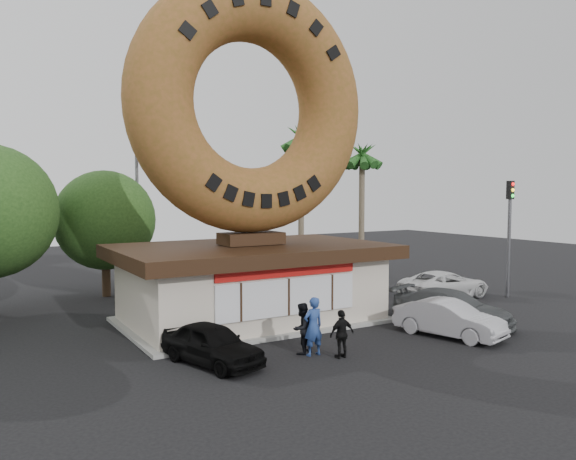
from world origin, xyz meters
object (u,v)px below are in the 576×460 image
(car_silver, at_px, (449,319))
(car_white, at_px, (444,284))
(person_left, at_px, (313,326))
(person_right, at_px, (342,334))
(donut_shop, at_px, (252,280))
(person_center, at_px, (302,328))
(giant_donut, at_px, (251,105))
(car_black, at_px, (212,344))
(traffic_signal, at_px, (510,223))
(car_grey, at_px, (452,308))
(street_lamp, at_px, (140,210))

(car_silver, bearing_deg, car_white, 29.08)
(person_left, height_order, person_right, person_left)
(donut_shop, height_order, person_center, donut_shop)
(giant_donut, distance_m, person_center, 9.74)
(giant_donut, bearing_deg, person_right, -88.31)
(car_black, xyz_separation_m, car_white, (14.80, 4.22, 0.04))
(person_center, bearing_deg, donut_shop, -120.55)
(traffic_signal, distance_m, car_black, 18.28)
(donut_shop, bearing_deg, person_left, -94.94)
(traffic_signal, bearing_deg, car_grey, -157.87)
(donut_shop, xyz_separation_m, car_grey, (6.74, -4.94, -1.04))
(giant_donut, distance_m, car_black, 10.37)
(street_lamp, relative_size, car_black, 2.06)
(giant_donut, xyz_separation_m, traffic_signal, (14.00, -2.01, -5.23))
(traffic_signal, bearing_deg, donut_shop, 171.90)
(person_left, height_order, car_silver, person_left)
(giant_donut, xyz_separation_m, car_black, (-3.80, -4.67, -8.44))
(traffic_signal, bearing_deg, giant_donut, 171.83)
(street_lamp, height_order, car_white, street_lamp)
(car_black, bearing_deg, donut_shop, 34.23)
(donut_shop, distance_m, giant_donut, 7.33)
(donut_shop, distance_m, car_black, 6.11)
(donut_shop, xyz_separation_m, car_white, (11.00, -0.43, -1.07))
(car_silver, xyz_separation_m, car_white, (5.68, 5.66, 0.01))
(person_center, bearing_deg, street_lamp, -108.38)
(street_lamp, distance_m, traffic_signal, 19.90)
(car_grey, distance_m, car_white, 6.21)
(person_left, distance_m, car_grey, 7.24)
(street_lamp, height_order, car_black, street_lamp)
(car_black, relative_size, car_silver, 0.93)
(traffic_signal, bearing_deg, person_left, -166.37)
(giant_donut, relative_size, traffic_signal, 1.75)
(street_lamp, bearing_deg, giant_donut, -79.49)
(person_right, distance_m, car_white, 12.27)
(traffic_signal, relative_size, person_center, 3.47)
(giant_donut, distance_m, person_right, 10.38)
(donut_shop, height_order, car_grey, donut_shop)
(donut_shop, relative_size, car_grey, 2.23)
(giant_donut, bearing_deg, car_black, -129.14)
(car_silver, bearing_deg, donut_shop, 115.27)
(giant_donut, xyz_separation_m, car_white, (11.00, -0.45, -8.40))
(street_lamp, bearing_deg, car_black, -97.56)
(person_left, bearing_deg, street_lamp, -86.05)
(street_lamp, xyz_separation_m, car_white, (12.86, -10.45, -3.78))
(traffic_signal, relative_size, car_grey, 1.21)
(traffic_signal, xyz_separation_m, person_center, (-14.71, -3.15, -2.99))
(car_black, bearing_deg, car_white, -0.62)
(giant_donut, bearing_deg, donut_shop, -90.00)
(car_silver, bearing_deg, person_right, 165.62)
(street_lamp, xyz_separation_m, person_right, (2.04, -16.24, -3.67))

